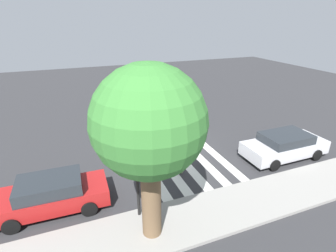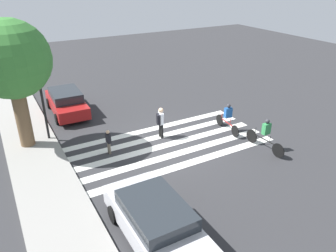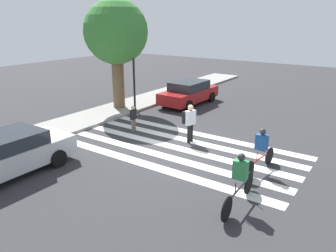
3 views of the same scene
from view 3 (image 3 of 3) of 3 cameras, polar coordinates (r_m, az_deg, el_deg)
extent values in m
plane|color=#2D2D30|center=(13.74, 1.95, -3.92)|extent=(60.00, 60.00, 0.00)
cube|color=gray|center=(17.68, -15.35, 0.75)|extent=(36.00, 2.50, 0.14)
cube|color=silver|center=(12.22, -3.24, -6.85)|extent=(0.49, 10.00, 0.01)
cube|color=silver|center=(12.96, -0.48, -5.29)|extent=(0.49, 10.00, 0.01)
cube|color=silver|center=(13.74, 1.95, -3.90)|extent=(0.49, 10.00, 0.01)
cube|color=silver|center=(14.55, 4.12, -2.66)|extent=(0.49, 10.00, 0.01)
cube|color=silver|center=(15.38, 6.05, -1.54)|extent=(0.49, 10.00, 0.01)
cylinder|color=black|center=(18.91, -5.98, 9.55)|extent=(0.12, 0.12, 4.73)
cube|color=black|center=(18.60, -5.65, 14.82)|extent=(0.32, 0.26, 0.84)
cube|color=silver|center=(18.64, -5.59, 12.98)|extent=(0.60, 0.02, 0.16)
sphere|color=#590F0F|center=(18.49, -5.27, 15.53)|extent=(0.15, 0.15, 0.15)
sphere|color=#59470F|center=(18.50, -5.25, 14.81)|extent=(0.15, 0.15, 0.15)
sphere|color=red|center=(18.51, -5.23, 14.10)|extent=(0.15, 0.15, 0.15)
cylinder|color=brown|center=(19.60, -8.64, 7.37)|extent=(0.69, 0.69, 3.13)
sphere|color=#387A33|center=(19.28, -9.06, 15.92)|extent=(3.62, 3.62, 3.62)
cylinder|color=black|center=(14.26, 3.65, -1.39)|extent=(0.15, 0.15, 0.80)
cylinder|color=black|center=(14.43, 4.08, -1.16)|extent=(0.15, 0.15, 0.80)
cube|color=silver|center=(14.12, 3.93, 1.47)|extent=(0.51, 0.33, 0.63)
sphere|color=tan|center=(14.00, 3.96, 3.21)|extent=(0.25, 0.25, 0.25)
cube|color=black|center=(14.17, 3.19, 1.54)|extent=(0.38, 0.26, 0.53)
cylinder|color=#6B6051|center=(15.79, -6.20, 0.10)|extent=(0.11, 0.11, 0.59)
cylinder|color=#6B6051|center=(15.90, -5.83, 0.24)|extent=(0.11, 0.11, 0.59)
cube|color=black|center=(15.69, -6.08, 2.02)|extent=(0.35, 0.18, 0.47)
sphere|color=tan|center=(15.60, -6.12, 3.17)|extent=(0.19, 0.19, 0.19)
cylinder|color=black|center=(12.73, 17.23, -5.02)|extent=(0.66, 0.11, 0.66)
cylinder|color=black|center=(11.40, 13.95, -7.50)|extent=(0.66, 0.11, 0.66)
cube|color=maroon|center=(11.99, 15.76, -5.41)|extent=(1.34, 0.18, 0.04)
cylinder|color=maroon|center=(11.69, 15.24, -5.12)|extent=(0.03, 0.03, 0.32)
cylinder|color=maroon|center=(12.42, 17.02, -3.70)|extent=(0.03, 0.03, 0.40)
cube|color=#1E5199|center=(11.77, 16.00, -2.75)|extent=(0.28, 0.42, 0.55)
sphere|color=#333338|center=(11.64, 16.17, -0.94)|extent=(0.22, 0.22, 0.22)
cylinder|color=black|center=(10.53, 13.88, -9.58)|extent=(0.72, 0.07, 0.72)
cylinder|color=black|center=(9.09, 10.20, -14.06)|extent=(0.72, 0.07, 0.72)
cube|color=black|center=(9.70, 12.26, -10.65)|extent=(1.48, 0.10, 0.04)
cylinder|color=black|center=(9.37, 11.67, -10.58)|extent=(0.03, 0.03, 0.32)
cylinder|color=black|center=(10.16, 13.64, -8.10)|extent=(0.03, 0.03, 0.40)
cube|color=#338C4C|center=(9.43, 12.51, -7.48)|extent=(0.26, 0.41, 0.55)
sphere|color=#333338|center=(9.27, 12.67, -5.28)|extent=(0.22, 0.22, 0.22)
cube|color=#B7B7BC|center=(12.59, -26.66, -5.05)|extent=(4.75, 1.95, 0.71)
cube|color=#23282D|center=(12.39, -27.04, -2.51)|extent=(2.62, 1.78, 0.47)
cylinder|color=black|center=(14.13, -23.23, -3.43)|extent=(0.64, 0.20, 0.64)
cylinder|color=black|center=(12.65, -18.58, -5.36)|extent=(0.64, 0.20, 0.64)
cube|color=maroon|center=(20.79, 3.65, 5.44)|extent=(4.52, 1.92, 0.68)
cube|color=#23282D|center=(20.66, 3.68, 7.07)|extent=(2.50, 1.72, 0.52)
cylinder|color=black|center=(22.45, 3.65, 5.67)|extent=(0.65, 0.22, 0.64)
cylinder|color=black|center=(21.58, 7.61, 5.03)|extent=(0.65, 0.22, 0.64)
cylinder|color=black|center=(20.22, -0.60, 4.30)|extent=(0.65, 0.22, 0.64)
cylinder|color=black|center=(19.25, 3.62, 3.56)|extent=(0.65, 0.22, 0.64)
camera|label=1|loc=(26.04, -18.14, 22.34)|focal=28.00mm
camera|label=2|loc=(14.63, -68.36, 19.09)|focal=35.00mm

